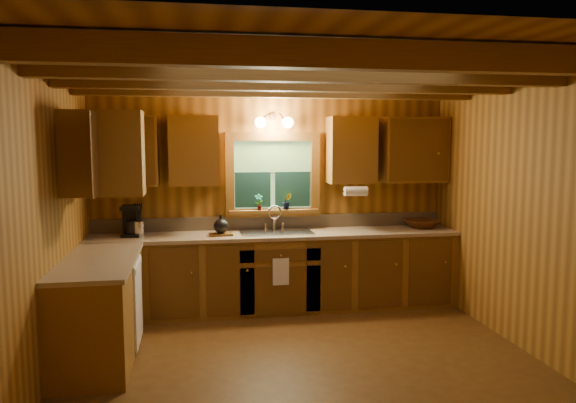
{
  "coord_description": "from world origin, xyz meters",
  "views": [
    {
      "loc": [
        -0.92,
        -4.59,
        1.97
      ],
      "look_at": [
        0.0,
        0.8,
        1.35
      ],
      "focal_mm": 34.39,
      "sensor_mm": 36.0,
      "label": 1
    }
  ],
  "objects_px": {
    "sink": "(276,236)",
    "coffee_maker": "(131,221)",
    "cutting_board": "(221,234)",
    "wicker_basket": "(422,224)"
  },
  "relations": [
    {
      "from": "wicker_basket",
      "to": "cutting_board",
      "type": "bearing_deg",
      "value": -177.27
    },
    {
      "from": "coffee_maker",
      "to": "sink",
      "type": "bearing_deg",
      "value": 2.82
    },
    {
      "from": "cutting_board",
      "to": "wicker_basket",
      "type": "xyz_separation_m",
      "value": [
        2.43,
        0.12,
        0.04
      ]
    },
    {
      "from": "coffee_maker",
      "to": "wicker_basket",
      "type": "bearing_deg",
      "value": 4.7
    },
    {
      "from": "sink",
      "to": "wicker_basket",
      "type": "bearing_deg",
      "value": 1.26
    },
    {
      "from": "cutting_board",
      "to": "wicker_basket",
      "type": "distance_m",
      "value": 2.43
    },
    {
      "from": "coffee_maker",
      "to": "wicker_basket",
      "type": "height_order",
      "value": "coffee_maker"
    },
    {
      "from": "sink",
      "to": "coffee_maker",
      "type": "xyz_separation_m",
      "value": [
        -1.62,
        0.07,
        0.21
      ]
    },
    {
      "from": "sink",
      "to": "cutting_board",
      "type": "xyz_separation_m",
      "value": [
        -0.64,
        -0.08,
        0.06
      ]
    },
    {
      "from": "coffee_maker",
      "to": "cutting_board",
      "type": "relative_size",
      "value": 1.36
    }
  ]
}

